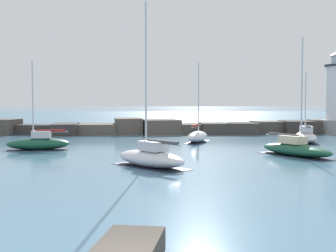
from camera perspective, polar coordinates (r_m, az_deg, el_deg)
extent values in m
cube|color=teal|center=(121.00, -2.80, 1.11)|extent=(400.00, 116.00, 0.01)
cube|color=#4C443D|center=(63.86, -19.47, -0.09)|extent=(4.38, 4.38, 1.96)
cube|color=#383330|center=(62.98, -15.60, -0.39)|extent=(5.57, 4.32, 1.24)
cube|color=#383330|center=(61.32, -12.40, -0.36)|extent=(3.55, 5.71, 1.42)
cube|color=brown|center=(61.55, -8.50, -0.35)|extent=(4.82, 5.23, 1.33)
cube|color=brown|center=(61.47, -4.86, 0.01)|extent=(3.89, 4.83, 2.05)
cube|color=brown|center=(61.07, -0.96, -0.08)|extent=(5.45, 5.61, 1.87)
cube|color=#4C443D|center=(61.87, 2.29, -0.32)|extent=(3.53, 5.13, 1.27)
cube|color=#423D38|center=(61.79, 5.62, -0.28)|extent=(3.69, 4.96, 1.41)
cube|color=#423D38|center=(62.20, 9.07, -0.26)|extent=(5.01, 5.70, 1.46)
cube|color=#4C443D|center=(63.77, 12.53, -0.15)|extent=(5.52, 4.18, 1.59)
cube|color=#383330|center=(64.81, 15.47, -0.11)|extent=(4.30, 5.47, 1.65)
cube|color=brown|center=(65.97, 18.26, -0.04)|extent=(3.55, 3.78, 1.78)
ellipsoid|color=#195138|center=(43.18, -15.54, -2.12)|extent=(5.68, 2.52, 1.06)
cube|color=black|center=(43.23, -15.53, -2.80)|extent=(5.40, 2.45, 0.03)
cube|color=silver|center=(43.08, -15.20, -1.00)|extent=(1.76, 1.24, 0.64)
cylinder|color=silver|center=(43.05, -16.17, 3.09)|extent=(0.12, 0.12, 6.80)
cylinder|color=#BCBCC1|center=(42.98, -14.11, -0.69)|extent=(3.02, 0.43, 0.10)
cube|color=maroon|center=(42.98, -14.11, -0.55)|extent=(2.58, 0.48, 0.20)
ellipsoid|color=#195138|center=(38.55, 15.32, -2.83)|extent=(5.18, 7.37, 0.95)
cube|color=black|center=(38.60, 15.31, -3.51)|extent=(4.98, 7.03, 0.03)
cube|color=beige|center=(38.72, 14.96, -1.61)|extent=(2.02, 2.45, 0.64)
cylinder|color=silver|center=(37.97, 16.00, 4.13)|extent=(0.12, 0.12, 8.39)
cylinder|color=#BCBCC1|center=(39.48, 13.86, -1.17)|extent=(1.90, 3.56, 0.10)
cube|color=#4C4C51|center=(39.47, 13.86, -1.03)|extent=(1.72, 3.08, 0.20)
ellipsoid|color=white|center=(50.72, 16.42, -1.33)|extent=(3.04, 6.01, 1.11)
cube|color=black|center=(50.76, 16.41, -1.93)|extent=(2.95, 5.72, 0.03)
cube|color=silver|center=(50.38, 16.48, -0.36)|extent=(1.41, 1.89, 0.64)
cylinder|color=silver|center=(50.99, 16.41, 2.85)|extent=(0.12, 0.12, 6.29)
cylinder|color=#BCBCC1|center=(49.51, 16.64, -0.16)|extent=(0.67, 3.12, 0.10)
cube|color=#4C4C51|center=(49.51, 16.64, -0.04)|extent=(0.68, 2.67, 0.20)
ellipsoid|color=white|center=(31.21, -2.15, -3.99)|extent=(5.65, 6.18, 1.10)
cube|color=black|center=(31.28, -2.15, -4.96)|extent=(5.42, 5.92, 0.03)
cube|color=silver|center=(30.87, -1.79, -2.45)|extent=(2.13, 2.21, 0.64)
cylinder|color=silver|center=(31.35, -2.72, 6.08)|extent=(0.12, 0.12, 9.87)
cylinder|color=#BCBCC1|center=(30.15, -0.65, -2.14)|extent=(2.23, 2.68, 0.10)
cube|color=#4C4C51|center=(30.14, -0.65, -1.95)|extent=(1.99, 2.35, 0.20)
ellipsoid|color=white|center=(49.19, 3.63, -1.31)|extent=(3.38, 5.58, 1.15)
cube|color=black|center=(49.24, 3.63, -1.97)|extent=(3.26, 5.32, 0.03)
cylinder|color=silver|center=(49.42, 3.75, 3.55)|extent=(0.12, 0.12, 7.19)
cylinder|color=#BCBCC1|center=(48.08, 3.35, -0.07)|extent=(1.06, 2.79, 0.10)
cube|color=maroon|center=(48.07, 3.35, 0.05)|extent=(1.01, 2.41, 0.20)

